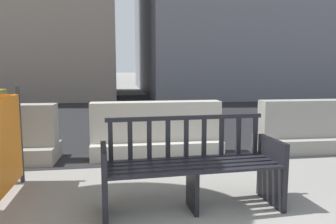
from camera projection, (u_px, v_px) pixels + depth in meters
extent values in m
cube|color=black|center=(134.00, 111.00, 10.45)|extent=(120.00, 12.00, 0.01)
cube|color=black|center=(104.00, 183.00, 2.93)|extent=(0.08, 0.51, 0.66)
cube|color=black|center=(272.00, 171.00, 3.26)|extent=(0.08, 0.51, 0.66)
cube|color=black|center=(192.00, 187.00, 3.11)|extent=(0.06, 0.33, 0.45)
cube|color=black|center=(200.00, 172.00, 2.86)|extent=(1.60, 0.15, 0.02)
cube|color=black|center=(196.00, 168.00, 2.97)|extent=(1.60, 0.15, 0.02)
cube|color=black|center=(193.00, 165.00, 3.08)|extent=(1.60, 0.15, 0.02)
cube|color=black|center=(189.00, 161.00, 3.19)|extent=(1.60, 0.15, 0.02)
cube|color=black|center=(186.00, 158.00, 3.30)|extent=(1.60, 0.15, 0.02)
cube|color=black|center=(186.00, 118.00, 3.26)|extent=(1.60, 0.12, 0.04)
cube|color=black|center=(111.00, 142.00, 3.13)|extent=(0.05, 0.03, 0.38)
cube|color=black|center=(130.00, 141.00, 3.17)|extent=(0.05, 0.03, 0.38)
cube|color=black|center=(149.00, 140.00, 3.21)|extent=(0.05, 0.03, 0.38)
cube|color=black|center=(168.00, 139.00, 3.25)|extent=(0.05, 0.03, 0.38)
cube|color=black|center=(186.00, 138.00, 3.29)|extent=(0.05, 0.03, 0.38)
cube|color=black|center=(204.00, 138.00, 3.32)|extent=(0.05, 0.03, 0.38)
cube|color=black|center=(221.00, 137.00, 3.36)|extent=(0.05, 0.03, 0.38)
cube|color=black|center=(238.00, 136.00, 3.40)|extent=(0.05, 0.03, 0.38)
cube|color=black|center=(255.00, 135.00, 3.44)|extent=(0.05, 0.03, 0.38)
cube|color=black|center=(103.00, 149.00, 2.87)|extent=(0.07, 0.46, 0.03)
cube|color=black|center=(274.00, 141.00, 3.20)|extent=(0.07, 0.46, 0.03)
cube|color=#ADA89E|center=(157.00, 147.00, 5.11)|extent=(2.00, 0.68, 0.24)
cube|color=#ADA89E|center=(156.00, 121.00, 5.06)|extent=(2.00, 0.30, 0.60)
cube|color=gray|center=(318.00, 143.00, 5.39)|extent=(2.02, 0.73, 0.24)
cube|color=gray|center=(320.00, 118.00, 5.34)|extent=(2.01, 0.35, 0.60)
cylinder|color=#2D2D33|center=(20.00, 135.00, 3.84)|extent=(0.05, 0.05, 1.14)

